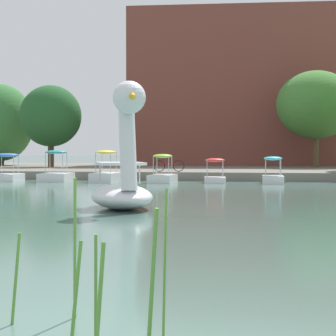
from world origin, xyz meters
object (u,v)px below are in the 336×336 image
object	(u,v)px
pedal_boat_red	(215,175)
pedal_boat_lime	(163,175)
swan_boat	(123,176)
pedal_boat_teal	(56,174)
pedal_boat_cyan	(273,175)
tree_broadleaf_right	(51,116)
pedal_boat_blue	(8,173)
pedal_boat_yellow	(106,173)
tree_willow_near_path	(1,123)
bicycle_parked	(169,166)
tree_sapling_by_fence	(316,105)

from	to	relation	value
pedal_boat_red	pedal_boat_lime	bearing A→B (deg)	-175.70
swan_boat	pedal_boat_teal	size ratio (longest dim) A/B	1.44
pedal_boat_cyan	pedal_boat_lime	bearing A→B (deg)	-177.55
pedal_boat_cyan	pedal_boat_red	distance (m)	2.89
tree_broadleaf_right	pedal_boat_blue	bearing A→B (deg)	-79.59
swan_boat	pedal_boat_cyan	world-z (taller)	swan_boat
swan_boat	pedal_boat_red	size ratio (longest dim) A/B	1.81
swan_boat	pedal_boat_yellow	world-z (taller)	swan_boat
pedal_boat_yellow	pedal_boat_lime	bearing A→B (deg)	-2.33
tree_willow_near_path	pedal_boat_teal	bearing A→B (deg)	-55.61
swan_boat	pedal_boat_cyan	distance (m)	15.09
pedal_boat_lime	bicycle_parked	bearing A→B (deg)	93.79
pedal_boat_yellow	tree_willow_near_path	world-z (taller)	tree_willow_near_path
pedal_boat_blue	tree_sapling_by_fence	world-z (taller)	tree_sapling_by_fence
pedal_boat_red	pedal_boat_yellow	bearing A→B (deg)	-179.23
tree_willow_near_path	bicycle_parked	distance (m)	21.01
tree_broadleaf_right	tree_sapling_by_fence	bearing A→B (deg)	6.39
swan_boat	tree_willow_near_path	size ratio (longest dim) A/B	0.52
swan_boat	pedal_boat_blue	distance (m)	17.62
pedal_boat_yellow	pedal_boat_blue	bearing A→B (deg)	-179.54
pedal_boat_lime	tree_sapling_by_fence	bearing A→B (deg)	59.13
pedal_boat_yellow	pedal_boat_teal	xyz separation A→B (m)	(-2.79, 0.12, -0.06)
tree_willow_near_path	pedal_boat_blue	bearing A→B (deg)	-63.14
pedal_boat_lime	pedal_boat_red	bearing A→B (deg)	4.30
pedal_boat_blue	bicycle_parked	world-z (taller)	pedal_boat_blue
tree_willow_near_path	tree_broadleaf_right	xyz separation A→B (m)	(5.76, -3.75, 0.25)
pedal_boat_teal	tree_sapling_by_fence	size ratio (longest dim) A/B	0.30
bicycle_parked	pedal_boat_red	bearing A→B (deg)	-43.04
tree_willow_near_path	tree_broadleaf_right	distance (m)	6.88
pedal_boat_yellow	tree_willow_near_path	xyz separation A→B (m)	(-13.42, 15.66, 3.49)
pedal_boat_cyan	tree_willow_near_path	bearing A→B (deg)	144.72
pedal_boat_blue	tree_sapling_by_fence	size ratio (longest dim) A/B	0.30
swan_boat	tree_willow_near_path	bearing A→B (deg)	120.98
swan_boat	pedal_boat_lime	distance (m)	14.43
pedal_boat_teal	tree_sapling_by_fence	distance (m)	20.46
pedal_boat_yellow	bicycle_parked	world-z (taller)	pedal_boat_yellow
pedal_boat_yellow	pedal_boat_teal	distance (m)	2.79
pedal_boat_lime	pedal_boat_blue	xyz separation A→B (m)	(-8.49, 0.08, 0.03)
pedal_boat_lime	pedal_boat_yellow	xyz separation A→B (m)	(-3.02, 0.12, 0.08)
swan_boat	pedal_boat_teal	distance (m)	16.38
pedal_boat_blue	pedal_boat_yellow	bearing A→B (deg)	0.46
pedal_boat_cyan	tree_willow_near_path	xyz separation A→B (m)	(-21.98, 15.55, 3.53)
pedal_boat_lime	tree_willow_near_path	size ratio (longest dim) A/B	0.35
tree_sapling_by_fence	bicycle_parked	distance (m)	14.85
pedal_boat_teal	pedal_boat_red	bearing A→B (deg)	-0.32
pedal_boat_cyan	swan_boat	bearing A→B (deg)	-104.99
pedal_boat_yellow	tree_willow_near_path	size ratio (longest dim) A/B	0.36
tree_sapling_by_fence	tree_broadleaf_right	bearing A→B (deg)	-173.61
pedal_boat_lime	pedal_boat_teal	xyz separation A→B (m)	(-5.80, 0.25, 0.02)
pedal_boat_blue	tree_willow_near_path	distance (m)	17.96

